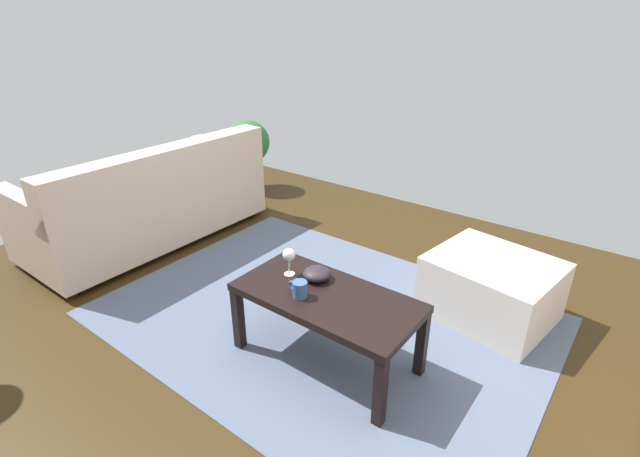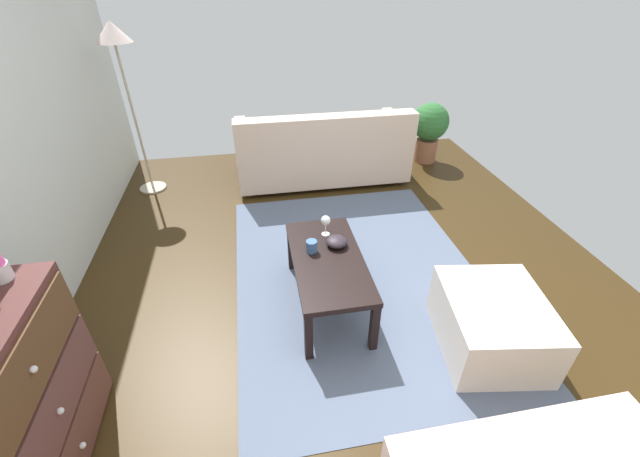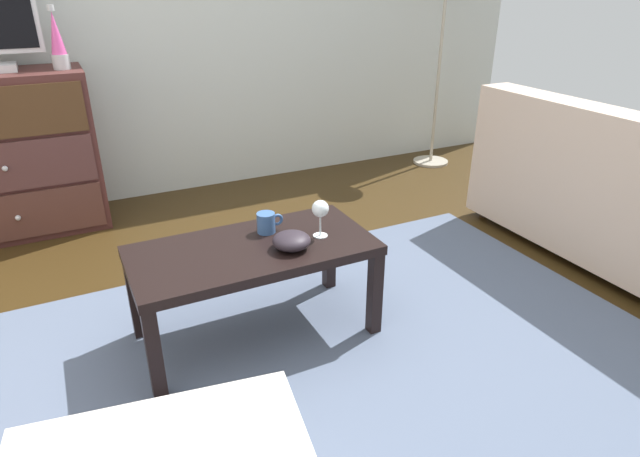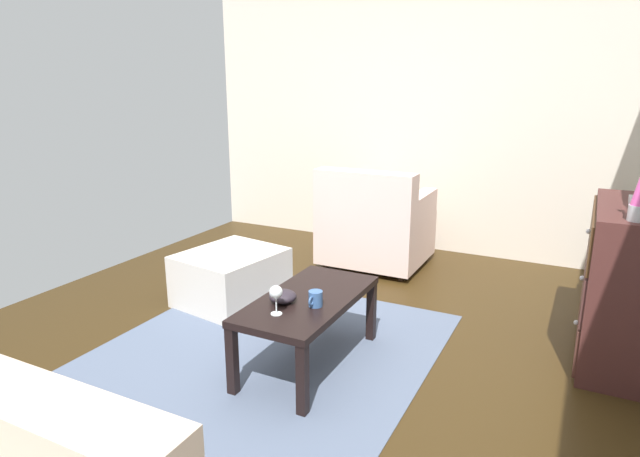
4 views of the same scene
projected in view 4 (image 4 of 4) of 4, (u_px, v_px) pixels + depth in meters
The scene contains 10 objects.
ground_plane at pixel (290, 367), 3.14m from camera, with size 5.72×4.51×0.05m, color #34240F.
wall_plain_left at pixel (428, 112), 5.05m from camera, with size 0.12×4.51×2.61m, color beige.
area_rug at pixel (241, 371), 3.05m from camera, with size 2.60×1.90×0.01m, color #505C73.
dresser at pixel (629, 285), 3.09m from camera, with size 0.96×0.49×0.92m.
coffee_table at pixel (308, 306), 3.05m from camera, with size 0.96×0.47×0.42m.
wine_glass at pixel (276, 293), 2.77m from camera, with size 0.07×0.07×0.16m.
mug at pixel (315, 299), 2.89m from camera, with size 0.11×0.08×0.09m.
bowl_decorative at pixel (283, 296), 2.95m from camera, with size 0.15×0.15×0.07m, color #272028.
armchair at pixel (375, 225), 4.73m from camera, with size 0.80×0.85×0.88m.
ottoman at pixel (231, 277), 3.98m from camera, with size 0.70×0.60×0.38m, color beige.
Camera 4 is at (2.43, 1.43, 1.59)m, focal length 30.36 mm.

